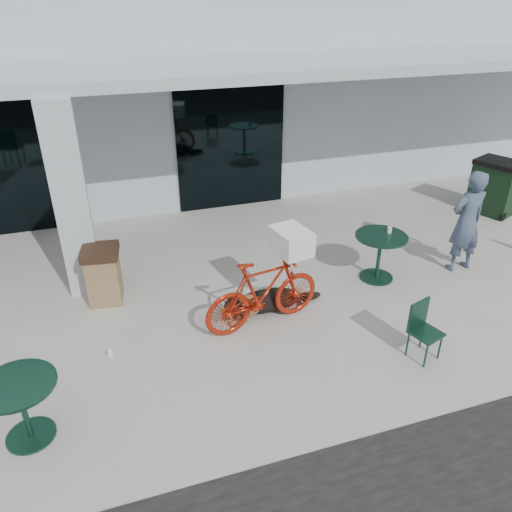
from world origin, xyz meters
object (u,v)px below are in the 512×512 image
object	(u,v)px
dog	(267,300)
cafe_chair_far_a	(426,332)
cafe_table_near	(24,411)
bicycle	(263,293)
trash_receptacle	(104,275)
cafe_table_far	(379,257)
wheeled_bin	(495,187)
person	(467,222)

from	to	relation	value
dog	cafe_chair_far_a	xyz separation A→B (m)	(1.66, -1.70, 0.20)
dog	cafe_table_near	world-z (taller)	cafe_table_near
cafe_chair_far_a	cafe_table_near	bearing A→B (deg)	160.02
cafe_table_near	cafe_chair_far_a	distance (m)	5.00
cafe_table_near	cafe_chair_far_a	bearing A→B (deg)	-2.29
cafe_chair_far_a	bicycle	bearing A→B (deg)	124.78
cafe_table_near	trash_receptacle	size ratio (longest dim) A/B	0.89
cafe_table_far	cafe_chair_far_a	bearing A→B (deg)	-103.36
bicycle	cafe_table_near	bearing A→B (deg)	100.52
bicycle	cafe_chair_far_a	distance (m)	2.30
cafe_table_near	cafe_table_far	xyz separation A→B (m)	(5.49, 1.84, 0.02)
dog	wheeled_bin	world-z (taller)	wheeled_bin
cafe_table_far	cafe_chair_far_a	xyz separation A→B (m)	(-0.49, -2.04, -0.00)
cafe_chair_far_a	wheeled_bin	size ratio (longest dim) A/B	0.70
dog	wheeled_bin	bearing A→B (deg)	6.79
cafe_table_near	trash_receptacle	distance (m)	2.79
cafe_chair_far_a	cafe_table_far	bearing A→B (deg)	58.95
cafe_table_far	trash_receptacle	xyz separation A→B (m)	(-4.49, 0.76, 0.06)
cafe_table_near	cafe_table_far	world-z (taller)	cafe_table_far
person	wheeled_bin	size ratio (longest dim) A/B	1.55
cafe_table_far	person	xyz separation A→B (m)	(1.56, -0.15, 0.50)
cafe_chair_far_a	wheeled_bin	distance (m)	5.81
cafe_chair_far_a	trash_receptacle	xyz separation A→B (m)	(-4.00, 2.80, 0.06)
bicycle	wheeled_bin	xyz separation A→B (m)	(6.21, 2.40, 0.03)
cafe_table_far	wheeled_bin	bearing A→B (deg)	24.19
dog	cafe_chair_far_a	size ratio (longest dim) A/B	1.54
trash_receptacle	wheeled_bin	size ratio (longest dim) A/B	0.80
dog	bicycle	bearing A→B (deg)	-130.76
cafe_chair_far_a	person	xyz separation A→B (m)	(2.04, 1.90, 0.50)
trash_receptacle	wheeled_bin	distance (m)	8.45
person	wheeled_bin	bearing A→B (deg)	-144.27
cafe_table_far	wheeled_bin	world-z (taller)	wheeled_bin
cafe_chair_far_a	trash_receptacle	size ratio (longest dim) A/B	0.87
cafe_table_near	cafe_chair_far_a	size ratio (longest dim) A/B	1.02
dog	cafe_chair_far_a	distance (m)	2.38
cafe_table_far	bicycle	bearing A→B (deg)	-164.40
cafe_table_far	dog	bearing A→B (deg)	-170.88
dog	cafe_table_near	bearing A→B (deg)	-168.16
cafe_table_near	wheeled_bin	size ratio (longest dim) A/B	0.71
cafe_table_far	wheeled_bin	size ratio (longest dim) A/B	0.74
person	dog	bearing A→B (deg)	-0.25
bicycle	person	xyz separation A→B (m)	(3.87, 0.50, 0.36)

